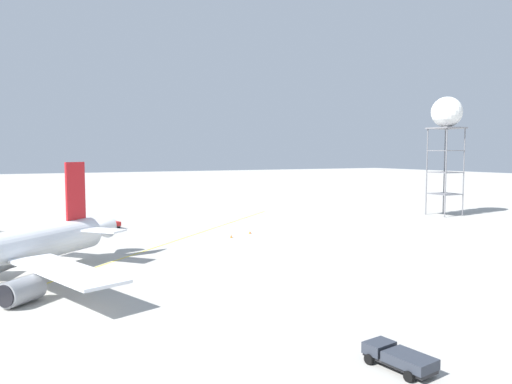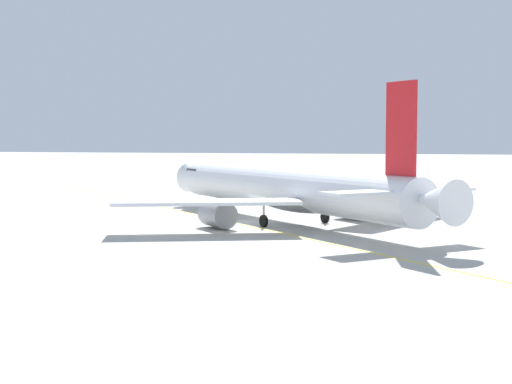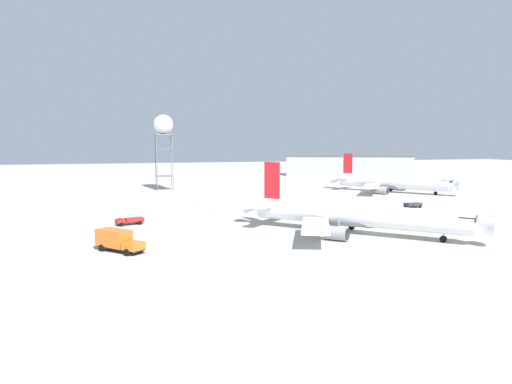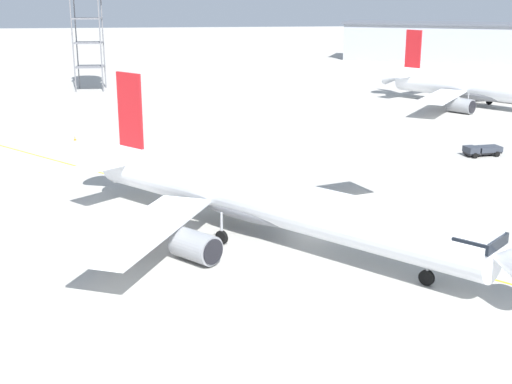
{
  "view_description": "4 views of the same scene",
  "coord_description": "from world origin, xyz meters",
  "px_view_note": "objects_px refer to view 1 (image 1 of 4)",
  "views": [
    {
      "loc": [
        -5.29,
        48.32,
        13.05
      ],
      "look_at": [
        -34.92,
        -10.73,
        7.89
      ],
      "focal_mm": 34.89,
      "sensor_mm": 36.0,
      "label": 1
    },
    {
      "loc": [
        -68.09,
        -17.39,
        7.9
      ],
      "look_at": [
        -0.6,
        -0.33,
        2.85
      ],
      "focal_mm": 52.5,
      "sensor_mm": 36.0,
      "label": 2
    },
    {
      "loc": [
        71.49,
        -42.4,
        15.6
      ],
      "look_at": [
        -34.92,
        -10.73,
        4.03
      ],
      "focal_mm": 33.26,
      "sensor_mm": 36.0,
      "label": 3
    },
    {
      "loc": [
        52.23,
        -9.6,
        19.59
      ],
      "look_at": [
        -2.71,
        -3.65,
        3.28
      ],
      "focal_mm": 49.23,
      "sensor_mm": 36.0,
      "label": 4
    }
  ],
  "objects_px": {
    "ops_pickup_truck": "(109,224)",
    "safety_cone_mid": "(250,232)",
    "safety_cone_near": "(231,236)",
    "baggage_truck_truck": "(399,357)",
    "radar_tower": "(447,117)"
  },
  "relations": [
    {
      "from": "ops_pickup_truck",
      "to": "safety_cone_mid",
      "type": "bearing_deg",
      "value": -146.7
    },
    {
      "from": "ops_pickup_truck",
      "to": "safety_cone_near",
      "type": "relative_size",
      "value": 9.99
    },
    {
      "from": "baggage_truck_truck",
      "to": "safety_cone_mid",
      "type": "relative_size",
      "value": 8.45
    },
    {
      "from": "baggage_truck_truck",
      "to": "radar_tower",
      "type": "relative_size",
      "value": 0.19
    },
    {
      "from": "safety_cone_mid",
      "to": "radar_tower",
      "type": "bearing_deg",
      "value": -176.04
    },
    {
      "from": "ops_pickup_truck",
      "to": "radar_tower",
      "type": "bearing_deg",
      "value": -117.54
    },
    {
      "from": "baggage_truck_truck",
      "to": "safety_cone_mid",
      "type": "bearing_deg",
      "value": -25.24
    },
    {
      "from": "safety_cone_near",
      "to": "safety_cone_mid",
      "type": "relative_size",
      "value": 1.0
    },
    {
      "from": "ops_pickup_truck",
      "to": "radar_tower",
      "type": "height_order",
      "value": "radar_tower"
    },
    {
      "from": "radar_tower",
      "to": "safety_cone_mid",
      "type": "relative_size",
      "value": 44.95
    },
    {
      "from": "ops_pickup_truck",
      "to": "safety_cone_near",
      "type": "distance_m",
      "value": 24.0
    },
    {
      "from": "safety_cone_mid",
      "to": "ops_pickup_truck",
      "type": "bearing_deg",
      "value": -40.43
    },
    {
      "from": "ops_pickup_truck",
      "to": "safety_cone_near",
      "type": "xyz_separation_m",
      "value": [
        -15.03,
        18.71,
        -0.53
      ]
    },
    {
      "from": "radar_tower",
      "to": "safety_cone_near",
      "type": "xyz_separation_m",
      "value": [
        51.36,
        5.49,
        -20.37
      ]
    },
    {
      "from": "safety_cone_near",
      "to": "safety_cone_mid",
      "type": "xyz_separation_m",
      "value": [
        -4.31,
        -2.23,
        0.0
      ]
    }
  ]
}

